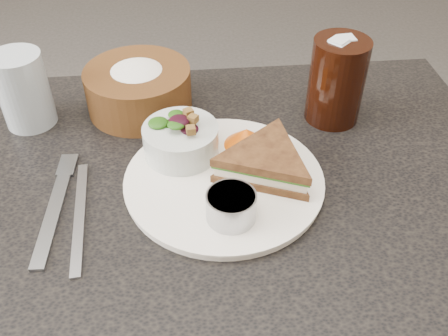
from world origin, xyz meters
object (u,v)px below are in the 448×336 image
salad_bowl (181,136)px  water_glass (23,90)px  dinner_plate (224,181)px  sandwich (266,163)px  bread_basket (138,83)px  dressing_ramekin (231,207)px  cola_glass (337,78)px

salad_bowl → water_glass: bearing=153.6°
dinner_plate → sandwich: 0.06m
sandwich → bread_basket: size_ratio=0.91×
dressing_ramekin → sandwich: bearing=54.0°
sandwich → bread_basket: bread_basket is taller
bread_basket → water_glass: size_ratio=1.44×
dressing_ramekin → water_glass: bearing=139.5°
sandwich → water_glass: size_ratio=1.31×
dinner_plate → bread_basket: bread_basket is taller
dressing_ramekin → cola_glass: bearing=49.4°
salad_bowl → bread_basket: bearing=114.5°
salad_bowl → dressing_ramekin: bearing=-66.7°
dinner_plate → bread_basket: (-0.12, 0.20, 0.04)m
water_glass → dinner_plate: bearing=-31.2°
dinner_plate → sandwich: bearing=2.2°
salad_bowl → sandwich: bearing=-26.8°
bread_basket → cola_glass: 0.32m
sandwich → salad_bowl: (-0.12, 0.06, 0.01)m
cola_glass → water_glass: cola_glass is taller
dinner_plate → water_glass: water_glass is taller
salad_bowl → bread_basket: size_ratio=0.63×
dinner_plate → bread_basket: size_ratio=1.59×
salad_bowl → dressing_ramekin: salad_bowl is taller
water_glass → sandwich: bearing=-26.6°
salad_bowl → dressing_ramekin: size_ratio=1.70×
bread_basket → dressing_ramekin: bearing=-66.1°
dinner_plate → dressing_ramekin: 0.08m
sandwich → dressing_ramekin: bearing=-103.8°
dinner_plate → cola_glass: bearing=37.3°
dressing_ramekin → bread_basket: size_ratio=0.37×
dinner_plate → salad_bowl: 0.09m
cola_glass → dressing_ramekin: bearing=-130.6°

